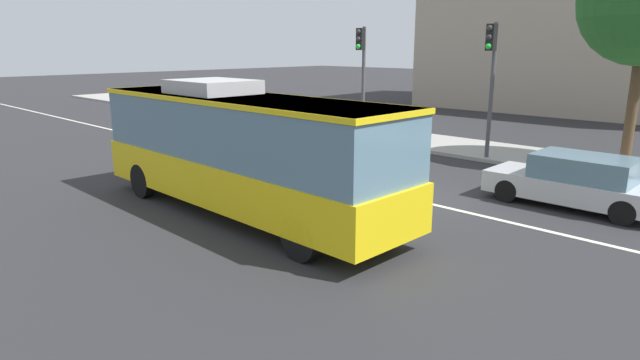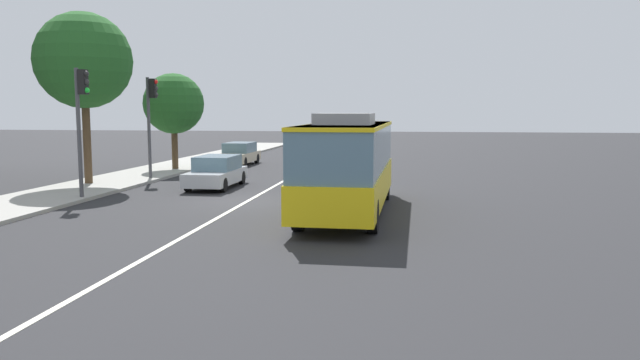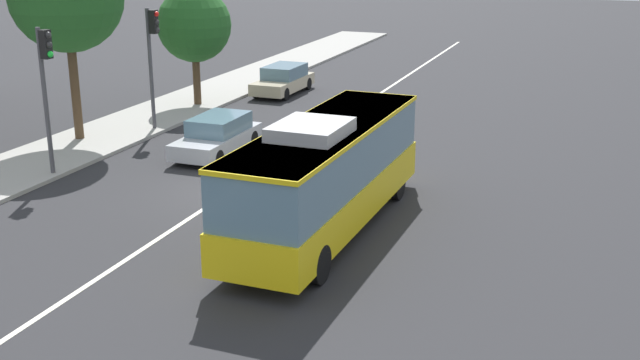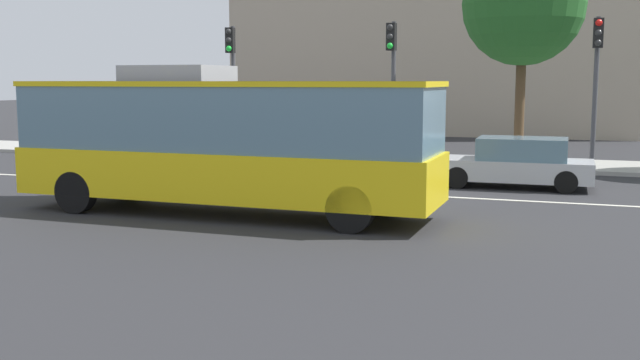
# 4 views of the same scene
# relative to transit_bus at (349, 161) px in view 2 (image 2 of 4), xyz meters

# --- Properties ---
(ground_plane) EXTENTS (160.00, 160.00, 0.00)m
(ground_plane) POSITION_rel_transit_bus_xyz_m (2.09, 4.19, -1.81)
(ground_plane) COLOR #28282B
(sidewalk_kerb) EXTENTS (80.00, 3.84, 0.14)m
(sidewalk_kerb) POSITION_rel_transit_bus_xyz_m (2.09, 12.34, -1.74)
(sidewalk_kerb) COLOR #9E9B93
(sidewalk_kerb) RESTS_ON ground_plane
(lane_centre_line) EXTENTS (76.00, 0.16, 0.01)m
(lane_centre_line) POSITION_rel_transit_bus_xyz_m (2.09, 4.19, -1.80)
(lane_centre_line) COLOR silver
(lane_centre_line) RESTS_ON ground_plane
(transit_bus) EXTENTS (10.04, 2.64, 3.46)m
(transit_bus) POSITION_rel_transit_bus_xyz_m (0.00, 0.00, 0.00)
(transit_bus) COLOR yellow
(transit_bus) RESTS_ON ground_plane
(sedan_beige) EXTENTS (4.52, 1.86, 1.46)m
(sedan_beige) POSITION_rel_transit_bus_xyz_m (17.63, 8.98, -1.09)
(sedan_beige) COLOR #C6B793
(sedan_beige) RESTS_ON ground_plane
(sedan_silver) EXTENTS (4.51, 1.85, 1.46)m
(sedan_silver) POSITION_rel_transit_bus_xyz_m (6.10, 6.75, -1.09)
(sedan_silver) COLOR #B7BABF
(sedan_silver) RESTS_ON ground_plane
(traffic_light_near_corner) EXTENTS (0.32, 0.62, 5.20)m
(traffic_light_near_corner) POSITION_rel_transit_bus_xyz_m (8.27, 10.80, 1.75)
(traffic_light_near_corner) COLOR #47474C
(traffic_light_near_corner) RESTS_ON ground_plane
(traffic_light_far_corner) EXTENTS (0.34, 0.62, 5.20)m
(traffic_light_far_corner) POSITION_rel_transit_bus_xyz_m (1.41, 10.64, 1.75)
(traffic_light_far_corner) COLOR #47474C
(traffic_light_far_corner) RESTS_ON ground_plane
(street_tree_kerbside_left) EXTENTS (4.43, 4.43, 8.07)m
(street_tree_kerbside_left) POSITION_rel_transit_bus_xyz_m (5.72, 12.89, 4.02)
(street_tree_kerbside_left) COLOR #4C3823
(street_tree_kerbside_left) RESTS_ON ground_plane
(street_tree_kerbside_centre) EXTENTS (3.52, 3.52, 5.71)m
(street_tree_kerbside_centre) POSITION_rel_transit_bus_xyz_m (13.19, 11.60, 2.12)
(street_tree_kerbside_centre) COLOR #4C3823
(street_tree_kerbside_centre) RESTS_ON ground_plane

